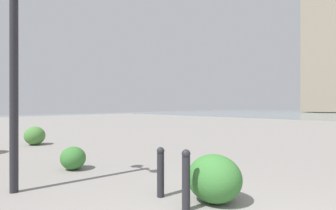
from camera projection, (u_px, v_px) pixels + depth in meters
The scene contains 6 objects.
lamppost at pixel (14, 34), 4.61m from camera, with size 0.98×0.28×4.19m.
bollard_near at pixel (186, 179), 3.82m from camera, with size 0.13×0.13×0.89m.
bollard_mid at pixel (161, 171), 4.39m from camera, with size 0.13×0.13×0.83m.
shrub_low at pixel (35, 136), 10.07m from camera, with size 0.82×0.74×0.70m.
shrub_round at pixel (73, 158), 6.25m from camera, with size 0.64×0.57×0.54m.
shrub_wide at pixel (214, 178), 4.15m from camera, with size 0.88×0.80×0.75m.
Camera 1 is at (-1.04, 2.23, 1.54)m, focal length 28.25 mm.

